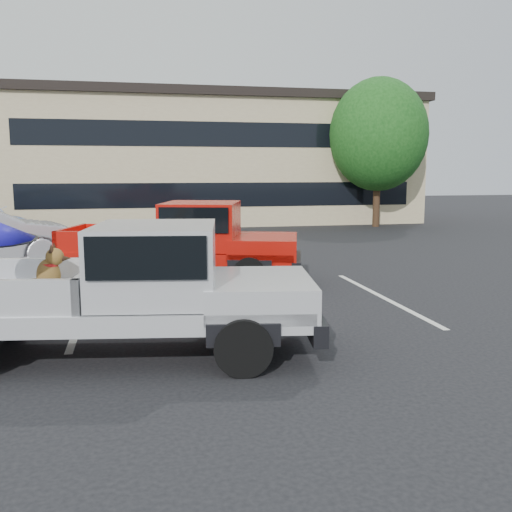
# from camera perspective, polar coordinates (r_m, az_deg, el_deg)

# --- Properties ---
(ground) EXTENTS (90.00, 90.00, 0.00)m
(ground) POSITION_cam_1_polar(r_m,az_deg,el_deg) (9.38, 0.77, -7.66)
(ground) COLOR black
(ground) RESTS_ON ground
(stripe_left) EXTENTS (0.12, 5.00, 0.01)m
(stripe_left) POSITION_cam_1_polar(r_m,az_deg,el_deg) (11.14, -16.91, -5.40)
(stripe_left) COLOR silver
(stripe_left) RESTS_ON ground
(stripe_right) EXTENTS (0.12, 5.00, 0.01)m
(stripe_right) POSITION_cam_1_polar(r_m,az_deg,el_deg) (12.17, 12.58, -4.05)
(stripe_right) COLOR silver
(stripe_right) RESTS_ON ground
(motel_building) EXTENTS (20.40, 8.40, 6.30)m
(motel_building) POSITION_cam_1_polar(r_m,az_deg,el_deg) (30.04, -4.44, 9.70)
(motel_building) COLOR tan
(motel_building) RESTS_ON ground
(tree_right) EXTENTS (4.46, 4.46, 6.78)m
(tree_right) POSITION_cam_1_polar(r_m,az_deg,el_deg) (27.16, 12.15, 11.77)
(tree_right) COLOR #332114
(tree_right) RESTS_ON ground
(tree_back) EXTENTS (4.68, 4.68, 7.11)m
(tree_back) POSITION_cam_1_polar(r_m,az_deg,el_deg) (33.79, 1.72, 11.65)
(tree_back) COLOR #332114
(tree_back) RESTS_ON ground
(silver_pickup) EXTENTS (5.92, 2.81, 2.06)m
(silver_pickup) POSITION_cam_1_polar(r_m,az_deg,el_deg) (8.20, -11.68, -2.66)
(silver_pickup) COLOR black
(silver_pickup) RESTS_ON ground
(red_pickup) EXTENTS (6.05, 3.50, 1.89)m
(red_pickup) POSITION_cam_1_polar(r_m,az_deg,el_deg) (13.34, -6.21, 1.69)
(red_pickup) COLOR black
(red_pickup) RESTS_ON ground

